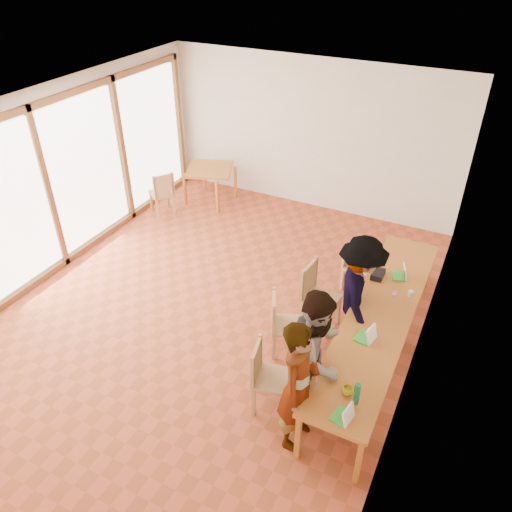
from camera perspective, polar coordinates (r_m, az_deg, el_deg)
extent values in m
plane|color=#AF472A|center=(7.77, -5.26, -6.38)|extent=(8.00, 8.00, 0.00)
cube|color=silver|center=(10.17, 6.28, 13.52)|extent=(6.00, 0.10, 3.00)
cube|color=silver|center=(6.08, 19.00, -3.43)|extent=(0.10, 8.00, 3.00)
cube|color=white|center=(8.70, -22.88, 7.39)|extent=(0.10, 8.00, 3.00)
cube|color=white|center=(6.27, -6.72, 15.22)|extent=(6.00, 8.00, 0.04)
cube|color=#B16C27|center=(6.77, 14.02, -6.55)|extent=(0.80, 4.00, 0.05)
cube|color=#B16C27|center=(5.78, 4.83, -19.87)|extent=(0.06, 0.06, 0.70)
cube|color=#B16C27|center=(8.58, 14.79, -0.21)|extent=(0.06, 0.06, 0.70)
cube|color=#B16C27|center=(5.69, 11.66, -22.04)|extent=(0.06, 0.06, 0.70)
cube|color=#B16C27|center=(8.52, 19.19, -1.35)|extent=(0.06, 0.06, 0.70)
cube|color=#B16C27|center=(10.56, -5.32, 9.83)|extent=(0.90, 0.90, 0.05)
cube|color=#B16C27|center=(10.62, -8.13, 7.55)|extent=(0.05, 0.05, 0.70)
cube|color=#B16C27|center=(11.21, -5.91, 9.16)|extent=(0.05, 0.05, 0.70)
cube|color=#B16C27|center=(10.24, -4.46, 6.74)|extent=(0.05, 0.05, 0.70)
cube|color=#B16C27|center=(10.84, -2.36, 8.43)|extent=(0.05, 0.05, 0.70)
cube|color=tan|center=(6.15, 1.91, -13.88)|extent=(0.53, 0.53, 0.04)
cube|color=tan|center=(6.00, 0.05, -11.93)|extent=(0.14, 0.44, 0.46)
cube|color=tan|center=(6.84, 3.68, -7.93)|extent=(0.58, 0.58, 0.04)
cube|color=tan|center=(6.68, 2.05, -6.31)|extent=(0.22, 0.41, 0.46)
cube|color=tan|center=(7.26, 7.43, -4.93)|extent=(0.52, 0.52, 0.05)
cube|color=tan|center=(7.16, 6.03, -2.66)|extent=(0.09, 0.48, 0.50)
cube|color=tan|center=(8.09, 11.73, -1.42)|extent=(0.53, 0.53, 0.04)
cube|color=tan|center=(8.05, 10.90, 0.50)|extent=(0.19, 0.40, 0.43)
cube|color=tan|center=(10.35, -10.73, 7.08)|extent=(0.59, 0.59, 0.04)
cube|color=tan|center=(10.07, -10.48, 7.90)|extent=(0.27, 0.38, 0.45)
imported|color=gray|center=(5.56, 4.95, -14.60)|extent=(0.41, 0.63, 1.70)
imported|color=gray|center=(5.85, 7.02, -11.15)|extent=(0.78, 0.94, 1.77)
imported|color=gray|center=(6.84, 11.65, -4.23)|extent=(1.03, 1.27, 1.72)
cube|color=green|center=(5.47, 9.67, -17.58)|extent=(0.20, 0.25, 0.02)
cube|color=white|center=(5.39, 10.53, -17.39)|extent=(0.10, 0.22, 0.19)
cube|color=green|center=(6.34, 12.24, -9.06)|extent=(0.22, 0.28, 0.03)
cube|color=white|center=(6.26, 13.05, -8.77)|extent=(0.11, 0.24, 0.20)
cube|color=green|center=(7.47, 15.94, -2.19)|extent=(0.23, 0.27, 0.02)
cube|color=white|center=(7.44, 16.66, -1.71)|extent=(0.13, 0.22, 0.19)
imported|color=yellow|center=(5.66, 10.45, -14.90)|extent=(0.14, 0.14, 0.09)
cylinder|color=#166D3F|center=(5.52, 11.46, -15.17)|extent=(0.07, 0.07, 0.28)
cylinder|color=silver|center=(7.12, 17.25, -4.14)|extent=(0.07, 0.07, 0.09)
cylinder|color=white|center=(6.41, 12.94, -8.41)|extent=(0.08, 0.08, 0.06)
cube|color=#EB53A9|center=(7.12, 15.51, -4.16)|extent=(0.05, 0.10, 0.01)
cube|color=black|center=(7.37, 13.76, -2.05)|extent=(0.16, 0.26, 0.09)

